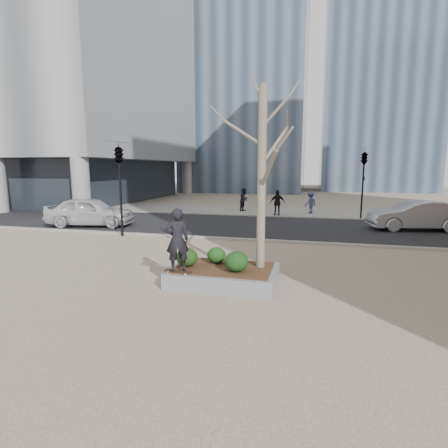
% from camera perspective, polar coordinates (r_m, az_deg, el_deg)
% --- Properties ---
extents(ground, '(120.00, 120.00, 0.00)m').
position_cam_1_polar(ground, '(10.48, -5.40, -9.19)').
color(ground, tan).
rests_on(ground, ground).
extents(street, '(60.00, 8.00, 0.02)m').
position_cam_1_polar(street, '(19.92, 4.23, -0.32)').
color(street, black).
rests_on(street, ground).
extents(far_sidewalk, '(60.00, 6.00, 0.02)m').
position_cam_1_polar(far_sidewalk, '(26.77, 6.82, 2.10)').
color(far_sidewalk, gray).
rests_on(far_sidewalk, ground).
extents(planter, '(3.00, 2.00, 0.45)m').
position_cam_1_polar(planter, '(10.13, -0.02, -8.46)').
color(planter, gray).
rests_on(planter, ground).
extents(planter_mulch, '(2.70, 1.70, 0.04)m').
position_cam_1_polar(planter_mulch, '(10.06, -0.02, -7.13)').
color(planter_mulch, '#382314').
rests_on(planter_mulch, planter).
extents(sycamore_tree, '(2.80, 2.80, 6.60)m').
position_cam_1_polar(sycamore_tree, '(9.76, 6.25, 12.04)').
color(sycamore_tree, gray).
rests_on(sycamore_tree, planter_mulch).
extents(shrub_left, '(0.63, 0.63, 0.53)m').
position_cam_1_polar(shrub_left, '(10.12, -6.07, -5.40)').
color(shrub_left, '#163410').
rests_on(shrub_left, planter_mulch).
extents(shrub_middle, '(0.56, 0.56, 0.47)m').
position_cam_1_polar(shrub_middle, '(10.41, -1.23, -5.10)').
color(shrub_middle, '#153B13').
rests_on(shrub_middle, planter_mulch).
extents(shrub_right, '(0.65, 0.65, 0.56)m').
position_cam_1_polar(shrub_right, '(9.56, 2.06, -6.15)').
color(shrub_right, '#133510').
rests_on(shrub_right, planter_mulch).
extents(skateboard, '(0.79, 0.26, 0.08)m').
position_cam_1_polar(skateboard, '(9.68, -7.53, -7.76)').
color(skateboard, black).
rests_on(skateboard, planter).
extents(skateboarder, '(0.74, 0.64, 1.72)m').
position_cam_1_polar(skateboarder, '(9.46, -7.65, -2.56)').
color(skateboarder, black).
rests_on(skateboarder, skateboard).
extents(police_car, '(5.10, 2.85, 1.64)m').
position_cam_1_polar(police_car, '(21.11, -21.02, 1.91)').
color(police_car, silver).
rests_on(police_car, street).
extents(car_silver, '(4.88, 2.34, 1.54)m').
position_cam_1_polar(car_silver, '(21.04, 28.79, 1.23)').
color(car_silver, '#A3A6AB').
rests_on(car_silver, street).
extents(pedestrian_a, '(0.88, 1.01, 1.75)m').
position_cam_1_polar(pedestrian_a, '(26.59, 3.32, 4.01)').
color(pedestrian_a, black).
rests_on(pedestrian_a, far_sidewalk).
extents(pedestrian_b, '(1.12, 1.16, 1.59)m').
position_cam_1_polar(pedestrian_b, '(25.93, 13.92, 3.46)').
color(pedestrian_b, '#384365').
rests_on(pedestrian_b, far_sidewalk).
extents(pedestrian_c, '(1.11, 0.71, 1.76)m').
position_cam_1_polar(pedestrian_c, '(24.34, 8.72, 3.46)').
color(pedestrian_c, black).
rests_on(pedestrian_c, far_sidewalk).
extents(traffic_light_near, '(0.60, 2.48, 4.50)m').
position_cam_1_polar(traffic_light_near, '(17.42, -16.55, 5.38)').
color(traffic_light_near, black).
rests_on(traffic_light_near, ground).
extents(traffic_light_far, '(0.60, 2.48, 4.50)m').
position_cam_1_polar(traffic_light_far, '(24.18, 21.71, 6.08)').
color(traffic_light_far, black).
rests_on(traffic_light_far, ground).
extents(building_glass_a, '(16.00, 16.00, 45.00)m').
position_cam_1_polar(building_glass_a, '(55.62, 4.10, 29.39)').
color(building_glass_a, slate).
rests_on(building_glass_a, ground).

